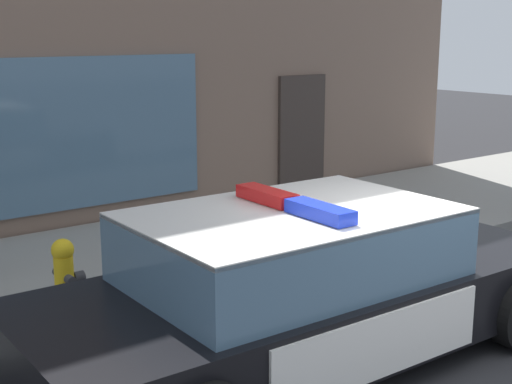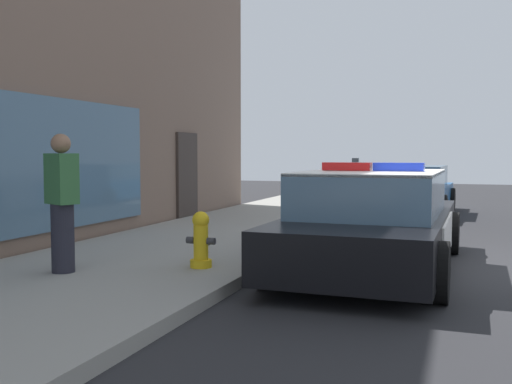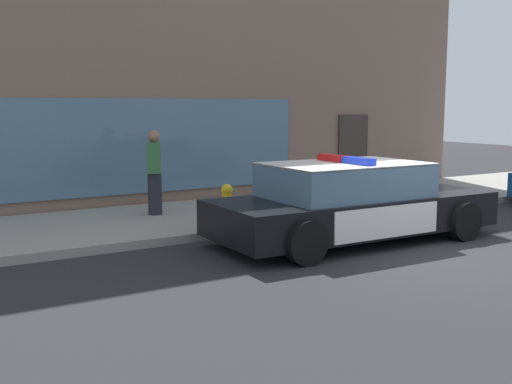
# 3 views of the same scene
# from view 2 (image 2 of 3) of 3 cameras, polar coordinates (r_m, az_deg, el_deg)

# --- Properties ---
(ground) EXTENTS (48.00, 48.00, 0.00)m
(ground) POSITION_cam_2_polar(r_m,az_deg,el_deg) (9.28, 18.34, -6.51)
(ground) COLOR #262628
(sidewalk) EXTENTS (48.00, 3.58, 0.15)m
(sidewalk) POSITION_cam_2_polar(r_m,az_deg,el_deg) (10.21, -5.69, -4.98)
(sidewalk) COLOR gray
(sidewalk) RESTS_ON ground
(police_cruiser) EXTENTS (5.15, 2.25, 1.49)m
(police_cruiser) POSITION_cam_2_polar(r_m,az_deg,el_deg) (8.38, 11.25, -2.77)
(police_cruiser) COLOR black
(police_cruiser) RESTS_ON ground
(fire_hydrant) EXTENTS (0.34, 0.39, 0.73)m
(fire_hydrant) POSITION_cam_2_polar(r_m,az_deg,el_deg) (7.68, -5.31, -4.65)
(fire_hydrant) COLOR gold
(fire_hydrant) RESTS_ON sidewalk
(car_down_street) EXTENTS (4.53, 2.18, 1.29)m
(car_down_street) POSITION_cam_2_polar(r_m,az_deg,el_deg) (16.31, 14.77, 0.15)
(car_down_street) COLOR #144C8C
(car_down_street) RESTS_ON ground
(pedestrian_on_sidewalk) EXTENTS (0.40, 0.47, 1.71)m
(pedestrian_on_sidewalk) POSITION_cam_2_polar(r_m,az_deg,el_deg) (7.66, -18.17, -0.99)
(pedestrian_on_sidewalk) COLOR #23232D
(pedestrian_on_sidewalk) RESTS_ON sidewalk
(parking_meter) EXTENTS (0.12, 0.18, 1.34)m
(parking_meter) POSITION_cam_2_polar(r_m,az_deg,el_deg) (16.75, 9.54, 1.84)
(parking_meter) COLOR slate
(parking_meter) RESTS_ON sidewalk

